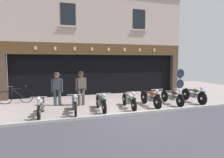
{
  "coord_description": "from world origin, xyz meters",
  "views": [
    {
      "loc": [
        -3.55,
        -7.5,
        2.3
      ],
      "look_at": [
        -0.0,
        2.78,
        1.25
      ],
      "focal_mm": 32.5,
      "sensor_mm": 36.0,
      "label": 1
    }
  ],
  "objects_px": {
    "motorcycle_center_left": "(101,102)",
    "advert_board_near": "(75,70)",
    "shopkeeper_center": "(81,87)",
    "leaning_bicycle": "(16,96)",
    "salesman_left": "(57,87)",
    "advert_board_far": "(54,70)",
    "motorcycle_center": "(129,100)",
    "motorcycle_left": "(74,103)",
    "motorcycle_center_right": "(151,97)",
    "tyre_sign_pole": "(180,79)",
    "motorcycle_far_left": "(41,106)",
    "motorcycle_right": "(172,96)",
    "motorcycle_far_right": "(194,94)"
  },
  "relations": [
    {
      "from": "motorcycle_center_left",
      "to": "advert_board_far",
      "type": "distance_m",
      "value": 4.81
    },
    {
      "from": "salesman_left",
      "to": "advert_board_near",
      "type": "height_order",
      "value": "advert_board_near"
    },
    {
      "from": "motorcycle_far_left",
      "to": "motorcycle_left",
      "type": "distance_m",
      "value": 1.36
    },
    {
      "from": "advert_board_near",
      "to": "salesman_left",
      "type": "bearing_deg",
      "value": -116.13
    },
    {
      "from": "motorcycle_center_right",
      "to": "motorcycle_right",
      "type": "xyz_separation_m",
      "value": [
        1.3,
        0.05,
        -0.02
      ]
    },
    {
      "from": "motorcycle_far_left",
      "to": "shopkeeper_center",
      "type": "height_order",
      "value": "shopkeeper_center"
    },
    {
      "from": "motorcycle_center_left",
      "to": "motorcycle_far_right",
      "type": "xyz_separation_m",
      "value": [
        5.22,
        0.14,
        0.02
      ]
    },
    {
      "from": "motorcycle_far_left",
      "to": "shopkeeper_center",
      "type": "relative_size",
      "value": 1.21
    },
    {
      "from": "motorcycle_center_right",
      "to": "motorcycle_left",
      "type": "bearing_deg",
      "value": 2.99
    },
    {
      "from": "motorcycle_center_right",
      "to": "motorcycle_center",
      "type": "bearing_deg",
      "value": 4.21
    },
    {
      "from": "motorcycle_far_left",
      "to": "motorcycle_center_right",
      "type": "relative_size",
      "value": 1.02
    },
    {
      "from": "motorcycle_center",
      "to": "tyre_sign_pole",
      "type": "distance_m",
      "value": 5.03
    },
    {
      "from": "motorcycle_far_left",
      "to": "motorcycle_center_right",
      "type": "height_order",
      "value": "motorcycle_center_right"
    },
    {
      "from": "motorcycle_far_left",
      "to": "advert_board_near",
      "type": "height_order",
      "value": "advert_board_near"
    },
    {
      "from": "motorcycle_left",
      "to": "motorcycle_center_right",
      "type": "bearing_deg",
      "value": -172.76
    },
    {
      "from": "motorcycle_right",
      "to": "shopkeeper_center",
      "type": "relative_size",
      "value": 1.17
    },
    {
      "from": "shopkeeper_center",
      "to": "leaning_bicycle",
      "type": "relative_size",
      "value": 0.99
    },
    {
      "from": "motorcycle_right",
      "to": "motorcycle_center_left",
      "type": "bearing_deg",
      "value": 4.02
    },
    {
      "from": "motorcycle_far_left",
      "to": "shopkeeper_center",
      "type": "bearing_deg",
      "value": -138.7
    },
    {
      "from": "shopkeeper_center",
      "to": "advert_board_far",
      "type": "relative_size",
      "value": 1.89
    },
    {
      "from": "motorcycle_center",
      "to": "advert_board_far",
      "type": "height_order",
      "value": "advert_board_far"
    },
    {
      "from": "motorcycle_far_left",
      "to": "tyre_sign_pole",
      "type": "xyz_separation_m",
      "value": [
        8.42,
        2.15,
        0.63
      ]
    },
    {
      "from": "motorcycle_right",
      "to": "leaning_bicycle",
      "type": "bearing_deg",
      "value": -18.41
    },
    {
      "from": "leaning_bicycle",
      "to": "tyre_sign_pole",
      "type": "bearing_deg",
      "value": 81.87
    },
    {
      "from": "motorcycle_far_right",
      "to": "shopkeeper_center",
      "type": "height_order",
      "value": "shopkeeper_center"
    },
    {
      "from": "advert_board_near",
      "to": "leaning_bicycle",
      "type": "distance_m",
      "value": 3.78
    },
    {
      "from": "motorcycle_center_left",
      "to": "motorcycle_center",
      "type": "distance_m",
      "value": 1.38
    },
    {
      "from": "motorcycle_center_left",
      "to": "advert_board_near",
      "type": "xyz_separation_m",
      "value": [
        -0.5,
        4.32,
        1.21
      ]
    },
    {
      "from": "shopkeeper_center",
      "to": "tyre_sign_pole",
      "type": "distance_m",
      "value": 6.56
    },
    {
      "from": "motorcycle_far_left",
      "to": "advert_board_far",
      "type": "height_order",
      "value": "advert_board_far"
    },
    {
      "from": "motorcycle_center_right",
      "to": "motorcycle_far_right",
      "type": "xyz_separation_m",
      "value": [
        2.66,
        0.06,
        -0.0
      ]
    },
    {
      "from": "motorcycle_center_right",
      "to": "shopkeeper_center",
      "type": "relative_size",
      "value": 1.19
    },
    {
      "from": "motorcycle_center_left",
      "to": "motorcycle_right",
      "type": "relative_size",
      "value": 0.97
    },
    {
      "from": "motorcycle_center_left",
      "to": "advert_board_far",
      "type": "bearing_deg",
      "value": -64.37
    },
    {
      "from": "motorcycle_center",
      "to": "motorcycle_center_right",
      "type": "distance_m",
      "value": 1.18
    },
    {
      "from": "motorcycle_far_right",
      "to": "advert_board_far",
      "type": "xyz_separation_m",
      "value": [
        -6.96,
        4.17,
        1.2
      ]
    },
    {
      "from": "motorcycle_left",
      "to": "motorcycle_center_right",
      "type": "relative_size",
      "value": 1.03
    },
    {
      "from": "motorcycle_center",
      "to": "leaning_bicycle",
      "type": "xyz_separation_m",
      "value": [
        -5.19,
        2.96,
        -0.03
      ]
    },
    {
      "from": "motorcycle_far_left",
      "to": "motorcycle_center",
      "type": "relative_size",
      "value": 1.02
    },
    {
      "from": "motorcycle_center",
      "to": "motorcycle_center_right",
      "type": "xyz_separation_m",
      "value": [
        1.18,
        0.06,
        0.02
      ]
    },
    {
      "from": "motorcycle_right",
      "to": "tyre_sign_pole",
      "type": "relative_size",
      "value": 1.17
    },
    {
      "from": "motorcycle_far_right",
      "to": "advert_board_far",
      "type": "height_order",
      "value": "advert_board_far"
    },
    {
      "from": "motorcycle_center_left",
      "to": "salesman_left",
      "type": "relative_size",
      "value": 1.17
    },
    {
      "from": "salesman_left",
      "to": "motorcycle_right",
      "type": "bearing_deg",
      "value": 176.08
    },
    {
      "from": "motorcycle_left",
      "to": "motorcycle_center",
      "type": "distance_m",
      "value": 2.57
    },
    {
      "from": "tyre_sign_pole",
      "to": "motorcycle_center_right",
      "type": "bearing_deg",
      "value": -147.67
    },
    {
      "from": "motorcycle_far_right",
      "to": "tyre_sign_pole",
      "type": "bearing_deg",
      "value": -103.36
    },
    {
      "from": "motorcycle_center",
      "to": "motorcycle_far_left",
      "type": "bearing_deg",
      "value": 5.9
    },
    {
      "from": "motorcycle_center",
      "to": "motorcycle_left",
      "type": "bearing_deg",
      "value": 7.11
    },
    {
      "from": "shopkeeper_center",
      "to": "tyre_sign_pole",
      "type": "bearing_deg",
      "value": 177.59
    }
  ]
}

